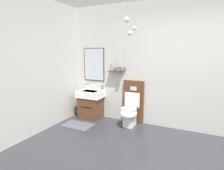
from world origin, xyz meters
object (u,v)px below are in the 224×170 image
Objects in this scene: toilet at (131,109)px; soap_dispenser at (102,87)px; toothbrush_cup at (86,87)px; vanity_sink_left at (91,103)px.

toilet is 5.58× the size of soap_dispenser.
toothbrush_cup is at bearing -178.77° from soap_dispenser.
vanity_sink_left is 0.50m from soap_dispenser.
vanity_sink_left is 3.86× the size of soap_dispenser.
toilet is at bearing -7.02° from toothbrush_cup.
toothbrush_cup reaches higher than soap_dispenser.
soap_dispenser is (0.48, 0.01, 0.02)m from toothbrush_cup.
toilet reaches higher than soap_dispenser.
vanity_sink_left is 0.48m from toothbrush_cup.
soap_dispenser is (-0.83, 0.17, 0.39)m from toilet.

